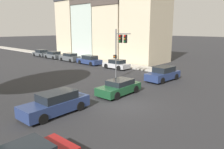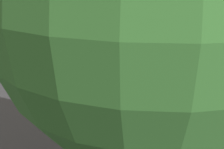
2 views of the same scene
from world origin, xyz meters
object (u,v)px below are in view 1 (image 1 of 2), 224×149
object	(u,v)px
crossing_car_2	(56,104)
parked_car_0	(116,64)
parked_car_2	(70,57)
parked_car_4	(41,53)
parked_car_1	(89,60)
crossing_car_1	(163,74)
crossing_car_0	(119,87)
parked_car_3	(54,55)
traffic_signal	(120,45)

from	to	relation	value
crossing_car_2	parked_car_0	distance (m)	17.50
parked_car_2	parked_car_4	xyz separation A→B (m)	(0.11, 9.96, -0.02)
parked_car_1	parked_car_2	xyz separation A→B (m)	(0.02, 5.29, -0.02)
crossing_car_1	parked_car_0	world-z (taller)	crossing_car_1
crossing_car_1	parked_car_0	size ratio (longest dim) A/B	1.15
crossing_car_1	parked_car_2	bearing A→B (deg)	-91.86
crossing_car_2	parked_car_4	xyz separation A→B (m)	(15.48, 29.31, -0.06)
crossing_car_0	crossing_car_2	bearing A→B (deg)	-3.95
crossing_car_2	parked_car_3	distance (m)	28.95
parked_car_3	traffic_signal	bearing A→B (deg)	165.71
traffic_signal	parked_car_1	distance (m)	11.93
parked_car_4	parked_car_0	bearing A→B (deg)	-179.13
parked_car_0	parked_car_3	bearing A→B (deg)	0.30
crossing_car_1	parked_car_1	bearing A→B (deg)	-93.67
crossing_car_1	crossing_car_2	distance (m)	13.59
crossing_car_1	parked_car_3	bearing A→B (deg)	-90.83
traffic_signal	crossing_car_0	xyz separation A→B (m)	(-4.44, -3.77, -3.28)
crossing_car_0	parked_car_3	xyz separation A→B (m)	(9.10, 24.74, 0.01)
traffic_signal	crossing_car_0	distance (m)	6.68
crossing_car_0	parked_car_3	size ratio (longest dim) A/B	1.09
traffic_signal	parked_car_0	distance (m)	7.41
parked_car_1	parked_car_4	size ratio (longest dim) A/B	1.12
parked_car_2	parked_car_3	world-z (taller)	parked_car_2
crossing_car_2	parked_car_4	distance (m)	33.15
traffic_signal	parked_car_3	size ratio (longest dim) A/B	1.43
crossing_car_0	crossing_car_1	distance (m)	7.28
parked_car_0	crossing_car_0	bearing A→B (deg)	133.06
crossing_car_0	crossing_car_1	xyz separation A→B (m)	(7.28, -0.15, 0.10)
crossing_car_0	parked_car_1	bearing A→B (deg)	-124.23
crossing_car_2	parked_car_1	xyz separation A→B (m)	(15.36, 14.06, -0.02)
parked_car_1	parked_car_0	bearing A→B (deg)	-177.66
parked_car_2	crossing_car_0	bearing A→B (deg)	155.22
traffic_signal	parked_car_2	bearing A→B (deg)	-115.42
crossing_car_1	parked_car_1	xyz separation A→B (m)	(1.78, 14.44, -0.04)
crossing_car_1	parked_car_2	world-z (taller)	crossing_car_1
crossing_car_0	parked_car_2	distance (m)	21.58
crossing_car_2	parked_car_1	world-z (taller)	crossing_car_2
parked_car_2	parked_car_3	distance (m)	5.16
parked_car_0	crossing_car_2	bearing A→B (deg)	118.31
crossing_car_0	crossing_car_2	distance (m)	6.31
crossing_car_1	parked_car_4	size ratio (longest dim) A/B	1.12
crossing_car_1	parked_car_0	distance (m)	8.83
traffic_signal	crossing_car_2	size ratio (longest dim) A/B	1.17
traffic_signal	parked_car_4	world-z (taller)	traffic_signal
traffic_signal	parked_car_0	size ratio (longest dim) A/B	1.42
traffic_signal	parked_car_2	size ratio (longest dim) A/B	1.34
traffic_signal	crossing_car_1	bearing A→B (deg)	116.87
crossing_car_1	parked_car_4	xyz separation A→B (m)	(1.90, 29.69, -0.08)
crossing_car_2	parked_car_4	size ratio (longest dim) A/B	1.18
parked_car_0	parked_car_2	world-z (taller)	parked_car_2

